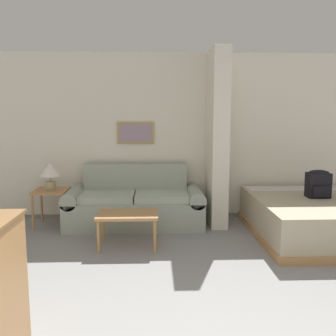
{
  "coord_description": "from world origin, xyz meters",
  "views": [
    {
      "loc": [
        -0.38,
        -1.71,
        1.67
      ],
      "look_at": [
        -0.23,
        2.52,
        1.05
      ],
      "focal_mm": 40.0,
      "sensor_mm": 36.0,
      "label": 1
    }
  ],
  "objects_px": {
    "coffee_table": "(128,217)",
    "table_lamp": "(50,172)",
    "couch": "(135,204)",
    "bed": "(319,217)",
    "backpack": "(318,183)"
  },
  "relations": [
    {
      "from": "table_lamp",
      "to": "bed",
      "type": "distance_m",
      "value": 3.87
    },
    {
      "from": "bed",
      "to": "backpack",
      "type": "height_order",
      "value": "backpack"
    },
    {
      "from": "coffee_table",
      "to": "table_lamp",
      "type": "height_order",
      "value": "table_lamp"
    },
    {
      "from": "couch",
      "to": "bed",
      "type": "bearing_deg",
      "value": -13.57
    },
    {
      "from": "couch",
      "to": "bed",
      "type": "xyz_separation_m",
      "value": [
        2.54,
        -0.61,
        -0.05
      ]
    },
    {
      "from": "coffee_table",
      "to": "backpack",
      "type": "distance_m",
      "value": 2.64
    },
    {
      "from": "coffee_table",
      "to": "backpack",
      "type": "height_order",
      "value": "backpack"
    },
    {
      "from": "backpack",
      "to": "bed",
      "type": "bearing_deg",
      "value": -93.22
    },
    {
      "from": "coffee_table",
      "to": "backpack",
      "type": "relative_size",
      "value": 1.99
    },
    {
      "from": "table_lamp",
      "to": "backpack",
      "type": "relative_size",
      "value": 1.05
    },
    {
      "from": "coffee_table",
      "to": "backpack",
      "type": "bearing_deg",
      "value": 9.03
    },
    {
      "from": "bed",
      "to": "backpack",
      "type": "bearing_deg",
      "value": 86.78
    },
    {
      "from": "coffee_table",
      "to": "table_lamp",
      "type": "xyz_separation_m",
      "value": [
        -1.2,
        0.94,
        0.44
      ]
    },
    {
      "from": "bed",
      "to": "couch",
      "type": "bearing_deg",
      "value": 166.43
    },
    {
      "from": "couch",
      "to": "coffee_table",
      "type": "bearing_deg",
      "value": -92.67
    }
  ]
}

